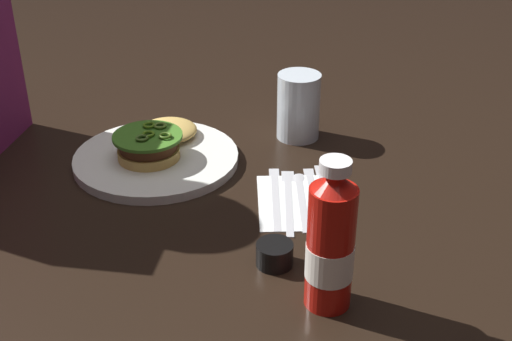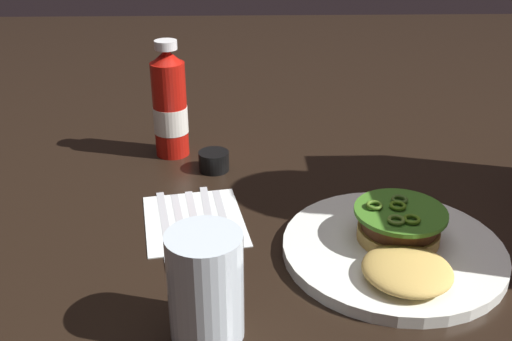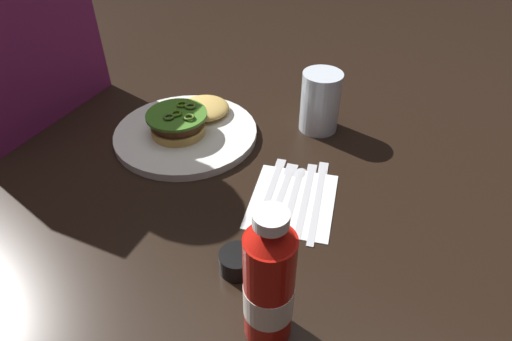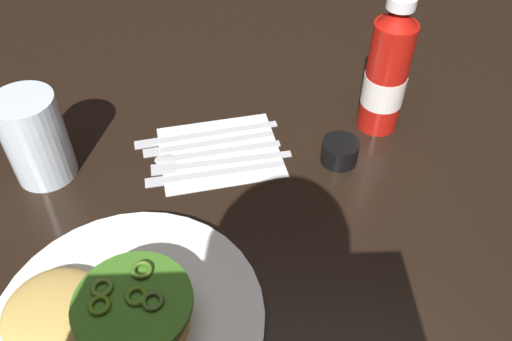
% 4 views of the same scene
% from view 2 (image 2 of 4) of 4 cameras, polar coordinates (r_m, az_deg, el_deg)
% --- Properties ---
extents(ground_plane, '(3.00, 3.00, 0.00)m').
position_cam_2_polar(ground_plane, '(0.90, 3.42, -4.55)').
color(ground_plane, black).
extents(dinner_plate, '(0.30, 0.30, 0.02)m').
position_cam_2_polar(dinner_plate, '(0.83, 13.09, -7.46)').
color(dinner_plate, white).
rests_on(dinner_plate, ground_plane).
extents(burger_sandwich, '(0.21, 0.13, 0.05)m').
position_cam_2_polar(burger_sandwich, '(0.80, 13.93, -6.55)').
color(burger_sandwich, tan).
rests_on(burger_sandwich, dinner_plate).
extents(ketchup_bottle, '(0.06, 0.06, 0.21)m').
position_cam_2_polar(ketchup_bottle, '(1.08, -8.33, 6.18)').
color(ketchup_bottle, '#B4150D').
rests_on(ketchup_bottle, ground_plane).
extents(water_glass, '(0.08, 0.08, 0.13)m').
position_cam_2_polar(water_glass, '(0.65, -4.89, -11.09)').
color(water_glass, silver).
rests_on(water_glass, ground_plane).
extents(condiment_cup, '(0.05, 0.05, 0.03)m').
position_cam_2_polar(condiment_cup, '(1.03, -4.10, 0.92)').
color(condiment_cup, black).
rests_on(condiment_cup, ground_plane).
extents(napkin, '(0.20, 0.17, 0.00)m').
position_cam_2_polar(napkin, '(0.89, -6.00, -4.79)').
color(napkin, white).
rests_on(napkin, ground_plane).
extents(butter_knife, '(0.22, 0.06, 0.00)m').
position_cam_2_polar(butter_knife, '(0.86, -8.66, -5.79)').
color(butter_knife, silver).
rests_on(butter_knife, napkin).
extents(table_knife, '(0.20, 0.05, 0.00)m').
position_cam_2_polar(table_knife, '(0.86, -7.24, -5.59)').
color(table_knife, silver).
rests_on(table_knife, napkin).
extents(spoon_utensil, '(0.19, 0.05, 0.00)m').
position_cam_2_polar(spoon_utensil, '(0.86, -5.81, -5.58)').
color(spoon_utensil, silver).
rests_on(spoon_utensil, napkin).
extents(fork_utensil, '(0.20, 0.04, 0.00)m').
position_cam_2_polar(fork_utensil, '(0.87, -4.51, -5.11)').
color(fork_utensil, silver).
rests_on(fork_utensil, napkin).
extents(steak_knife, '(0.20, 0.05, 0.00)m').
position_cam_2_polar(steak_knife, '(0.87, -3.01, -5.18)').
color(steak_knife, silver).
rests_on(steak_knife, napkin).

